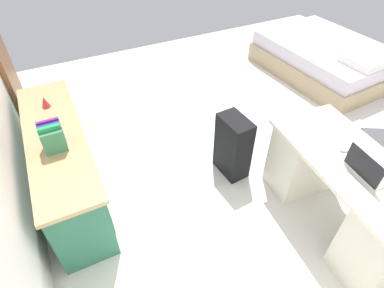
{
  "coord_description": "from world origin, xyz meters",
  "views": [
    {
      "loc": [
        -2.09,
        2.05,
        2.46
      ],
      "look_at": [
        -0.24,
        1.14,
        0.6
      ],
      "focal_mm": 29.31,
      "sensor_mm": 36.0,
      "label": 1
    }
  ],
  "objects_px": {
    "credenza": "(65,164)",
    "laptop": "(368,169)",
    "desk": "(342,193)",
    "computer_mouse": "(346,149)",
    "suitcase_black": "(233,146)",
    "figurine_small": "(45,102)",
    "bed": "(325,58)"
  },
  "relations": [
    {
      "from": "credenza",
      "to": "laptop",
      "type": "bearing_deg",
      "value": -127.0
    },
    {
      "from": "desk",
      "to": "computer_mouse",
      "type": "distance_m",
      "value": 0.4
    },
    {
      "from": "suitcase_black",
      "to": "computer_mouse",
      "type": "xyz_separation_m",
      "value": [
        -0.8,
        -0.51,
        0.42
      ]
    },
    {
      "from": "credenza",
      "to": "computer_mouse",
      "type": "xyz_separation_m",
      "value": [
        -1.26,
        -2.07,
        0.4
      ]
    },
    {
      "from": "suitcase_black",
      "to": "desk",
      "type": "bearing_deg",
      "value": -157.42
    },
    {
      "from": "computer_mouse",
      "to": "figurine_small",
      "type": "relative_size",
      "value": 0.91
    },
    {
      "from": "desk",
      "to": "figurine_small",
      "type": "xyz_separation_m",
      "value": [
        1.86,
        2.04,
        0.39
      ]
    },
    {
      "from": "bed",
      "to": "figurine_small",
      "type": "bearing_deg",
      "value": 93.73
    },
    {
      "from": "credenza",
      "to": "figurine_small",
      "type": "xyz_separation_m",
      "value": [
        0.45,
        0.0,
        0.42
      ]
    },
    {
      "from": "laptop",
      "to": "computer_mouse",
      "type": "bearing_deg",
      "value": -14.03
    },
    {
      "from": "desk",
      "to": "suitcase_black",
      "type": "xyz_separation_m",
      "value": [
        0.95,
        0.48,
        -0.05
      ]
    },
    {
      "from": "suitcase_black",
      "to": "laptop",
      "type": "relative_size",
      "value": 2.05
    },
    {
      "from": "bed",
      "to": "figurine_small",
      "type": "xyz_separation_m",
      "value": [
        -0.26,
        3.93,
        0.54
      ]
    },
    {
      "from": "credenza",
      "to": "figurine_small",
      "type": "bearing_deg",
      "value": 0.19
    },
    {
      "from": "credenza",
      "to": "laptop",
      "type": "xyz_separation_m",
      "value": [
        -1.51,
        -2.0,
        0.43
      ]
    },
    {
      "from": "desk",
      "to": "credenza",
      "type": "height_order",
      "value": "desk"
    },
    {
      "from": "credenza",
      "to": "desk",
      "type": "bearing_deg",
      "value": -124.64
    },
    {
      "from": "figurine_small",
      "to": "bed",
      "type": "bearing_deg",
      "value": -86.27
    },
    {
      "from": "credenza",
      "to": "computer_mouse",
      "type": "distance_m",
      "value": 2.45
    },
    {
      "from": "desk",
      "to": "laptop",
      "type": "height_order",
      "value": "laptop"
    },
    {
      "from": "desk",
      "to": "computer_mouse",
      "type": "xyz_separation_m",
      "value": [
        0.15,
        -0.03,
        0.37
      ]
    },
    {
      "from": "desk",
      "to": "computer_mouse",
      "type": "relative_size",
      "value": 14.92
    },
    {
      "from": "credenza",
      "to": "suitcase_black",
      "type": "xyz_separation_m",
      "value": [
        -0.45,
        -1.55,
        -0.03
      ]
    },
    {
      "from": "bed",
      "to": "figurine_small",
      "type": "height_order",
      "value": "figurine_small"
    },
    {
      "from": "desk",
      "to": "laptop",
      "type": "xyz_separation_m",
      "value": [
        -0.1,
        0.03,
        0.41
      ]
    },
    {
      "from": "desk",
      "to": "credenza",
      "type": "xyz_separation_m",
      "value": [
        1.41,
        2.04,
        -0.02
      ]
    },
    {
      "from": "laptop",
      "to": "figurine_small",
      "type": "height_order",
      "value": "laptop"
    },
    {
      "from": "bed",
      "to": "desk",
      "type": "bearing_deg",
      "value": 138.16
    },
    {
      "from": "credenza",
      "to": "laptop",
      "type": "relative_size",
      "value": 5.49
    },
    {
      "from": "desk",
      "to": "bed",
      "type": "distance_m",
      "value": 2.84
    },
    {
      "from": "laptop",
      "to": "computer_mouse",
      "type": "xyz_separation_m",
      "value": [
        0.26,
        -0.06,
        -0.03
      ]
    },
    {
      "from": "desk",
      "to": "bed",
      "type": "xyz_separation_m",
      "value": [
        2.11,
        -1.89,
        -0.15
      ]
    }
  ]
}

